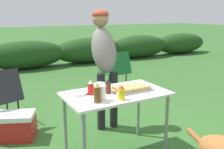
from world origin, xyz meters
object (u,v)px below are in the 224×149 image
at_px(food_tray, 131,88).
at_px(beer_bottle, 97,93).
at_px(camp_chair_green_behind_table, 0,95).
at_px(cooler_box, 15,126).
at_px(plate_stack, 78,93).
at_px(bbq_sauce_bottle, 108,87).
at_px(mixing_bowl, 100,86).
at_px(paper_cup_stack, 102,93).
at_px(folding_table, 116,99).
at_px(mustard_bottle, 121,93).
at_px(ketchup_bottle, 91,88).
at_px(camp_chair_near_hedge, 116,69).
at_px(standing_person_in_olive_jacket, 104,54).

height_order(food_tray, beer_bottle, beer_bottle).
bearing_deg(camp_chair_green_behind_table, cooler_box, -94.55).
xyz_separation_m(plate_stack, bbq_sauce_bottle, (0.29, -0.13, 0.06)).
relative_size(mixing_bowl, paper_cup_stack, 1.28).
xyz_separation_m(folding_table, paper_cup_stack, (-0.24, -0.14, 0.15)).
bearing_deg(food_tray, bbq_sauce_bottle, 170.64).
bearing_deg(mustard_bottle, bbq_sauce_bottle, 95.30).
bearing_deg(mustard_bottle, cooler_box, 126.46).
distance_m(folding_table, plate_stack, 0.42).
height_order(folding_table, beer_bottle, beer_bottle).
distance_m(mixing_bowl, ketchup_bottle, 0.17).
bearing_deg(plate_stack, paper_cup_stack, -64.00).
distance_m(beer_bottle, camp_chair_near_hedge, 2.73).
bearing_deg(ketchup_bottle, mixing_bowl, 27.52).
relative_size(paper_cup_stack, beer_bottle, 0.75).
bearing_deg(camp_chair_near_hedge, mustard_bottle, -119.86).
distance_m(mustard_bottle, standing_person_in_olive_jacket, 1.07).
xyz_separation_m(beer_bottle, cooler_box, (-0.62, 1.13, -0.66)).
height_order(camp_chair_green_behind_table, cooler_box, camp_chair_green_behind_table).
xyz_separation_m(beer_bottle, mustard_bottle, (0.24, -0.04, -0.02)).
relative_size(paper_cup_stack, camp_chair_near_hedge, 0.18).
xyz_separation_m(beer_bottle, camp_chair_green_behind_table, (-0.72, 1.61, -0.36)).
bearing_deg(mustard_bottle, folding_table, 72.98).
height_order(ketchup_bottle, camp_chair_near_hedge, ketchup_bottle).
relative_size(beer_bottle, camp_chair_green_behind_table, 0.23).
height_order(standing_person_in_olive_jacket, camp_chair_near_hedge, standing_person_in_olive_jacket).
relative_size(paper_cup_stack, camp_chair_green_behind_table, 0.18).
relative_size(paper_cup_stack, ketchup_bottle, 0.95).
xyz_separation_m(camp_chair_near_hedge, cooler_box, (-2.12, -1.13, -0.30)).
bearing_deg(cooler_box, mixing_bowl, 159.14).
bearing_deg(folding_table, paper_cup_stack, -149.88).
bearing_deg(food_tray, standing_person_in_olive_jacket, 84.31).
xyz_separation_m(food_tray, bbq_sauce_bottle, (-0.27, 0.04, 0.05)).
distance_m(mixing_bowl, camp_chair_green_behind_table, 1.61).
bearing_deg(food_tray, paper_cup_stack, -164.92).
distance_m(bbq_sauce_bottle, standing_person_in_olive_jacket, 0.86).
height_order(bbq_sauce_bottle, standing_person_in_olive_jacket, standing_person_in_olive_jacket).
bearing_deg(plate_stack, cooler_box, 124.43).
xyz_separation_m(food_tray, plate_stack, (-0.56, 0.17, -0.01)).
height_order(food_tray, standing_person_in_olive_jacket, standing_person_in_olive_jacket).
xyz_separation_m(mixing_bowl, ketchup_bottle, (-0.15, -0.08, 0.02)).
distance_m(ketchup_bottle, bbq_sauce_bottle, 0.18).
distance_m(mixing_bowl, camp_chair_near_hedge, 2.36).
bearing_deg(beer_bottle, mustard_bottle, -9.62).
bearing_deg(camp_chair_near_hedge, folding_table, -120.95).
distance_m(bbq_sauce_bottle, camp_chair_green_behind_table, 1.73).
bearing_deg(paper_cup_stack, camp_chair_near_hedge, 57.20).
relative_size(food_tray, camp_chair_near_hedge, 0.51).
height_order(folding_table, ketchup_bottle, ketchup_bottle).
xyz_separation_m(plate_stack, mustard_bottle, (0.31, -0.36, 0.06)).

